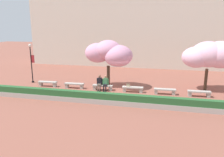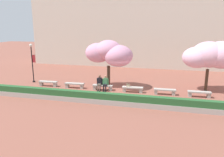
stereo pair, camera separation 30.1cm
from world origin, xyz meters
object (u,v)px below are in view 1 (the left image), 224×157
(cherry_tree_secondary, at_px, (211,55))
(lamp_post_with_banner, at_px, (31,60))
(stone_bench_east_end, at_px, (165,91))
(handbag, at_px, (128,85))
(stone_bench_center, at_px, (103,87))
(stone_bench_near_east, at_px, (133,89))
(stone_bench_near_west, at_px, (74,85))
(cherry_tree_main, at_px, (110,53))
(person_seated_right, at_px, (105,82))
(stone_bench_far_east, at_px, (199,93))
(person_seated_left, at_px, (100,82))
(stone_bench_west_end, at_px, (48,83))

(cherry_tree_secondary, height_order, lamp_post_with_banner, cherry_tree_secondary)
(lamp_post_with_banner, bearing_deg, stone_bench_east_end, -4.49)
(handbag, distance_m, cherry_tree_secondary, 7.12)
(stone_bench_center, height_order, stone_bench_near_east, same)
(stone_bench_near_east, xyz_separation_m, stone_bench_east_end, (2.55, 0.00, 0.00))
(handbag, xyz_separation_m, cherry_tree_secondary, (6.42, 1.95, 2.38))
(stone_bench_near_west, xyz_separation_m, cherry_tree_main, (2.87, 1.18, 2.69))
(person_seated_right, bearing_deg, cherry_tree_main, 87.27)
(cherry_tree_main, relative_size, cherry_tree_secondary, 0.95)
(stone_bench_far_east, height_order, person_seated_left, person_seated_left)
(stone_bench_near_west, height_order, stone_bench_far_east, same)
(cherry_tree_main, relative_size, lamp_post_with_banner, 1.15)
(cherry_tree_secondary, bearing_deg, stone_bench_center, -167.14)
(stone_bench_near_east, bearing_deg, person_seated_left, -178.91)
(cherry_tree_main, bearing_deg, cherry_tree_secondary, 5.41)
(stone_bench_near_west, bearing_deg, stone_bench_east_end, 0.00)
(stone_bench_west_end, distance_m, stone_bench_center, 5.10)
(stone_bench_center, xyz_separation_m, person_seated_left, (-0.25, -0.05, 0.40))
(stone_bench_near_east, distance_m, lamp_post_with_banner, 9.97)
(person_seated_right, height_order, handbag, person_seated_right)
(stone_bench_near_east, bearing_deg, stone_bench_near_west, 180.00)
(stone_bench_west_end, bearing_deg, handbag, 0.05)
(stone_bench_near_east, relative_size, handbag, 5.05)
(stone_bench_center, distance_m, handbag, 2.18)
(person_seated_left, bearing_deg, person_seated_right, -0.05)
(cherry_tree_main, height_order, lamp_post_with_banner, cherry_tree_main)
(cherry_tree_secondary, bearing_deg, cherry_tree_main, -174.59)
(stone_bench_west_end, bearing_deg, person_seated_right, -0.57)
(stone_bench_near_east, height_order, handbag, handbag)
(stone_bench_far_east, distance_m, cherry_tree_main, 7.89)
(stone_bench_far_east, bearing_deg, cherry_tree_secondary, 64.43)
(stone_bench_far_east, bearing_deg, cherry_tree_main, 170.88)
(person_seated_left, bearing_deg, lamp_post_with_banner, 171.65)
(stone_bench_near_west, relative_size, stone_bench_east_end, 1.00)
(lamp_post_with_banner, bearing_deg, stone_bench_near_east, -5.66)
(stone_bench_center, height_order, lamp_post_with_banner, lamp_post_with_banner)
(stone_bench_east_end, bearing_deg, cherry_tree_main, 166.17)
(lamp_post_with_banner, bearing_deg, stone_bench_near_west, -11.75)
(stone_bench_near_east, bearing_deg, person_seated_right, -178.66)
(stone_bench_east_end, height_order, cherry_tree_main, cherry_tree_main)
(handbag, bearing_deg, stone_bench_west_end, -179.95)
(lamp_post_with_banner, bearing_deg, person_seated_left, -8.35)
(stone_bench_center, height_order, person_seated_left, person_seated_left)
(stone_bench_west_end, height_order, person_seated_right, person_seated_right)
(stone_bench_near_east, height_order, person_seated_left, person_seated_left)
(person_seated_left, bearing_deg, cherry_tree_main, 65.11)
(stone_bench_center, relative_size, cherry_tree_secondary, 0.38)
(stone_bench_near_east, xyz_separation_m, person_seated_left, (-2.80, -0.05, 0.40))
(stone_bench_west_end, distance_m, person_seated_right, 5.37)
(stone_bench_near_west, height_order, cherry_tree_main, cherry_tree_main)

